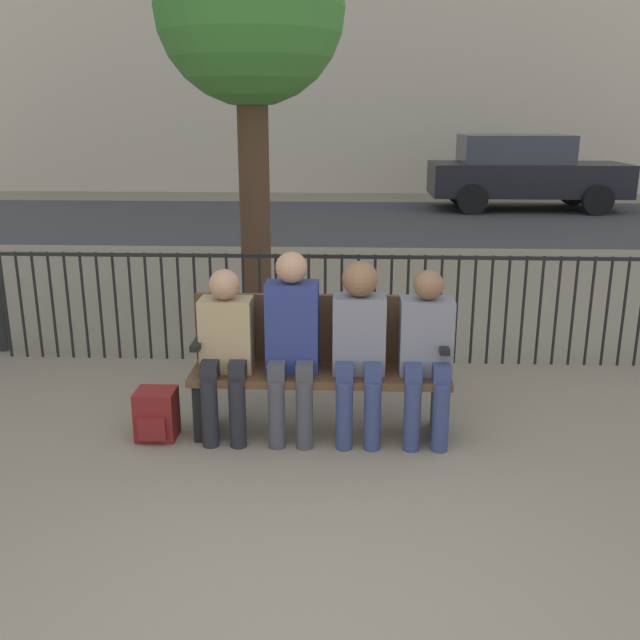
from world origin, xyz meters
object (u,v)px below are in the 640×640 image
park_bench (321,361)px  seated_person_1 (292,337)px  seated_person_2 (359,340)px  seated_person_0 (226,345)px  seated_person_3 (426,348)px  parked_car_0 (523,171)px  tree_0 (250,15)px  backpack (156,415)px

park_bench → seated_person_1: 0.30m
seated_person_1 → seated_person_2: seated_person_1 is taller
seated_person_0 → seated_person_3: (1.30, 0.00, 0.00)m
seated_person_2 → parked_car_0: size_ratio=0.28×
tree_0 → parked_car_0: tree_0 is taller
park_bench → parked_car_0: (3.96, 11.61, 0.35)m
park_bench → seated_person_0: (-0.61, -0.13, 0.14)m
seated_person_3 → backpack: 1.84m
seated_person_2 → backpack: (-1.34, -0.07, -0.52)m
seated_person_3 → seated_person_2: bearing=179.6°
tree_0 → park_bench: bearing=-74.1°
seated_person_2 → backpack: size_ratio=3.57×
seated_person_1 → seated_person_2: size_ratio=1.05×
park_bench → seated_person_0: bearing=-167.8°
seated_person_2 → seated_person_3: seated_person_2 is taller
parked_car_0 → park_bench: bearing=-108.8°
park_bench → seated_person_2: 0.34m
seated_person_2 → seated_person_0: bearing=-179.7°
seated_person_2 → seated_person_3: 0.44m
parked_car_0 → seated_person_2: bearing=-107.5°
seated_person_1 → parked_car_0: parked_car_0 is taller
seated_person_3 → park_bench: bearing=169.1°
seated_person_1 → parked_car_0: bearing=70.6°
seated_person_1 → backpack: bearing=-175.4°
park_bench → tree_0: tree_0 is taller
parked_car_0 → tree_0: bearing=-118.3°
seated_person_3 → parked_car_0: 12.19m
seated_person_0 → seated_person_3: bearing=0.0°
seated_person_3 → tree_0: (-1.49, 2.93, 2.34)m
seated_person_2 → tree_0: bearing=109.8°
park_bench → seated_person_3: size_ratio=1.49×
tree_0 → seated_person_3: bearing=-63.1°
seated_person_0 → seated_person_1: seated_person_1 is taller
park_bench → tree_0: 3.83m
seated_person_2 → parked_car_0: bearing=72.5°
backpack → park_bench: bearing=10.4°
seated_person_0 → seated_person_3: seated_person_3 is taller
backpack → tree_0: size_ratio=0.08×
park_bench → parked_car_0: bearing=71.2°
park_bench → seated_person_3: seated_person_3 is taller
seated_person_1 → seated_person_2: bearing=-0.4°
seated_person_2 → seated_person_3: size_ratio=1.05×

